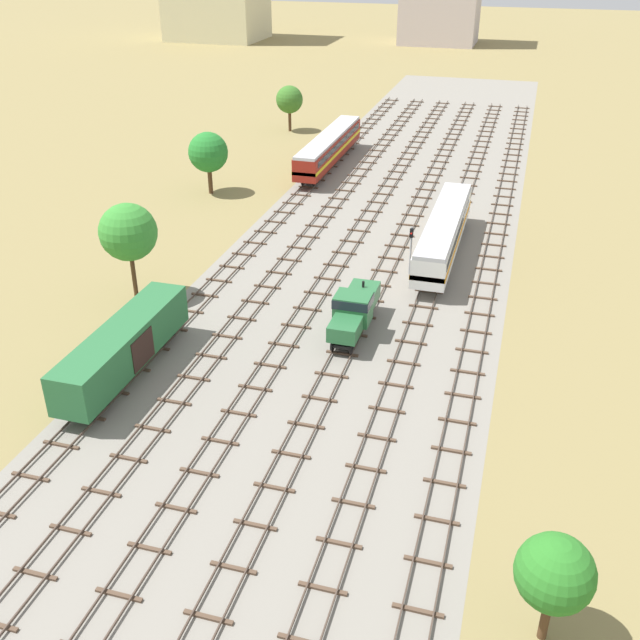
% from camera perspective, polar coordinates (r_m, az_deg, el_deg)
% --- Properties ---
extents(ground_plane, '(480.00, 480.00, 0.00)m').
position_cam_1_polar(ground_plane, '(75.30, 4.81, 6.87)').
color(ground_plane, olive).
extents(ballast_bed, '(26.61, 176.00, 0.01)m').
position_cam_1_polar(ballast_bed, '(75.30, 4.81, 6.87)').
color(ballast_bed, gray).
rests_on(ballast_bed, ground).
extents(track_far_left, '(2.40, 126.00, 0.29)m').
position_cam_1_polar(track_far_left, '(78.94, -3.16, 8.07)').
color(track_far_left, '#47382D').
rests_on(track_far_left, ground).
extents(track_left, '(2.40, 126.00, 0.29)m').
position_cam_1_polar(track_left, '(77.64, 0.03, 7.76)').
color(track_left, '#47382D').
rests_on(track_left, ground).
extents(track_centre_left, '(2.40, 126.00, 0.29)m').
position_cam_1_polar(track_centre_left, '(76.59, 3.31, 7.41)').
color(track_centre_left, '#47382D').
rests_on(track_centre_left, ground).
extents(track_centre, '(2.40, 126.00, 0.29)m').
position_cam_1_polar(track_centre, '(75.80, 6.66, 7.03)').
color(track_centre, '#47382D').
rests_on(track_centre, ground).
extents(track_centre_right, '(2.40, 126.00, 0.29)m').
position_cam_1_polar(track_centre_right, '(75.27, 10.06, 6.62)').
color(track_centre_right, '#47382D').
rests_on(track_centre_right, ground).
extents(track_right, '(2.40, 126.00, 0.29)m').
position_cam_1_polar(track_right, '(75.01, 13.50, 6.19)').
color(track_right, '#47382D').
rests_on(track_right, ground).
extents(freight_boxcar_far_left_nearest, '(2.87, 14.00, 3.60)m').
position_cam_1_polar(freight_boxcar_far_left_nearest, '(51.34, -15.05, -1.93)').
color(freight_boxcar_far_left_nearest, '#286638').
rests_on(freight_boxcar_far_left_nearest, ground).
extents(shunter_loco_centre_near, '(2.74, 8.46, 3.10)m').
position_cam_1_polar(shunter_loco_centre_near, '(55.30, 2.69, 0.88)').
color(shunter_loco_centre_near, '#286638').
rests_on(shunter_loco_centre_near, ground).
extents(diesel_railcar_centre_right_mid, '(2.96, 20.50, 3.80)m').
position_cam_1_polar(diesel_railcar_centre_right_mid, '(69.11, 9.64, 6.85)').
color(diesel_railcar_centre_right_mid, white).
rests_on(diesel_railcar_centre_right_mid, ground).
extents(passenger_coach_far_left_midfar, '(2.96, 22.00, 3.80)m').
position_cam_1_polar(passenger_coach_far_left_midfar, '(96.10, 0.72, 13.40)').
color(passenger_coach_far_left_midfar, maroon).
rests_on(passenger_coach_far_left_midfar, ground).
extents(signal_post_nearest, '(0.28, 0.47, 4.51)m').
position_cam_1_polar(signal_post_nearest, '(64.89, 7.12, 5.88)').
color(signal_post_nearest, gray).
rests_on(signal_post_nearest, ground).
extents(lineside_tree_0, '(4.52, 4.52, 7.10)m').
position_cam_1_polar(lineside_tree_0, '(86.06, -8.72, 12.80)').
color(lineside_tree_0, '#4C331E').
rests_on(lineside_tree_0, ground).
extents(lineside_tree_1, '(3.39, 3.39, 5.59)m').
position_cam_1_polar(lineside_tree_1, '(33.55, 17.84, -18.33)').
color(lineside_tree_1, '#4C331E').
rests_on(lineside_tree_1, ground).
extents(lineside_tree_2, '(4.01, 4.01, 6.69)m').
position_cam_1_polar(lineside_tree_2, '(113.63, -2.40, 16.80)').
color(lineside_tree_2, '#4C331E').
rests_on(lineside_tree_2, ground).
extents(lineside_tree_3, '(4.69, 4.69, 8.22)m').
position_cam_1_polar(lineside_tree_3, '(61.01, -14.74, 6.63)').
color(lineside_tree_3, '#4C331E').
rests_on(lineside_tree_3, ground).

